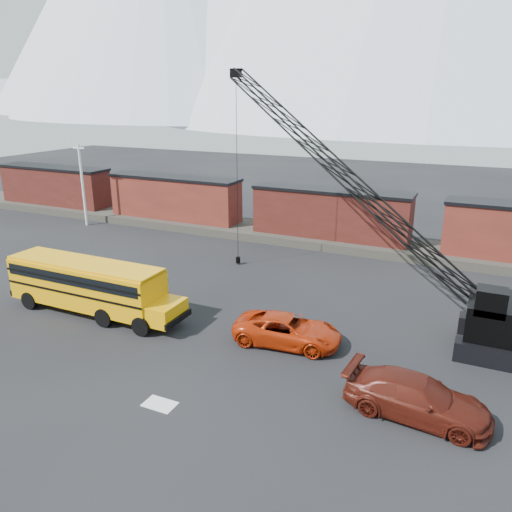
# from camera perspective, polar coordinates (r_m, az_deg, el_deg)

# --- Properties ---
(ground) EXTENTS (160.00, 160.00, 0.00)m
(ground) POSITION_cam_1_polar(r_m,az_deg,el_deg) (25.56, -6.56, -11.58)
(ground) COLOR black
(ground) RESTS_ON ground
(gravel_berm) EXTENTS (120.00, 5.00, 0.70)m
(gravel_berm) POSITION_cam_1_polar(r_m,az_deg,el_deg) (44.20, 8.40, 1.83)
(gravel_berm) COLOR #423D36
(gravel_berm) RESTS_ON ground
(boxcar_west_far) EXTENTS (13.70, 3.10, 4.17)m
(boxcar_west_far) POSITION_cam_1_polar(r_m,az_deg,el_deg) (60.73, -21.98, 7.51)
(boxcar_west_far) COLOR #4C1915
(boxcar_west_far) RESTS_ON gravel_berm
(boxcar_west_near) EXTENTS (13.70, 3.10, 4.17)m
(boxcar_west_near) POSITION_cam_1_polar(r_m,az_deg,el_deg) (50.38, -9.24, 6.63)
(boxcar_west_near) COLOR #4E1C16
(boxcar_west_near) RESTS_ON gravel_berm
(boxcar_mid) EXTENTS (13.70, 3.10, 4.17)m
(boxcar_mid) POSITION_cam_1_polar(r_m,az_deg,el_deg) (43.59, 8.55, 4.88)
(boxcar_mid) COLOR #4C1915
(boxcar_mid) RESTS_ON gravel_berm
(utility_pole) EXTENTS (1.40, 0.24, 8.00)m
(utility_pole) POSITION_cam_1_polar(r_m,az_deg,el_deg) (52.09, -19.21, 7.80)
(utility_pole) COLOR silver
(utility_pole) RESTS_ON ground
(snow_patch) EXTENTS (1.40, 0.90, 0.02)m
(snow_patch) POSITION_cam_1_polar(r_m,az_deg,el_deg) (22.53, -10.93, -16.29)
(snow_patch) COLOR silver
(snow_patch) RESTS_ON ground
(school_bus) EXTENTS (11.65, 2.65, 3.19)m
(school_bus) POSITION_cam_1_polar(r_m,az_deg,el_deg) (31.14, -18.36, -3.18)
(school_bus) COLOR #E59804
(school_bus) RESTS_ON ground
(red_pickup) EXTENTS (5.88, 3.19, 1.57)m
(red_pickup) POSITION_cam_1_polar(r_m,az_deg,el_deg) (26.49, 3.63, -8.45)
(red_pickup) COLOR #B52808
(red_pickup) RESTS_ON ground
(maroon_suv) EXTENTS (6.06, 2.87, 1.71)m
(maroon_suv) POSITION_cam_1_polar(r_m,az_deg,el_deg) (22.03, 17.92, -15.16)
(maroon_suv) COLOR #4C150D
(maroon_suv) RESTS_ON ground
(crawler_crane) EXTENTS (22.23, 9.08, 14.42)m
(crawler_crane) POSITION_cam_1_polar(r_m,az_deg,el_deg) (30.64, 9.83, 9.31)
(crawler_crane) COLOR black
(crawler_crane) RESTS_ON ground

